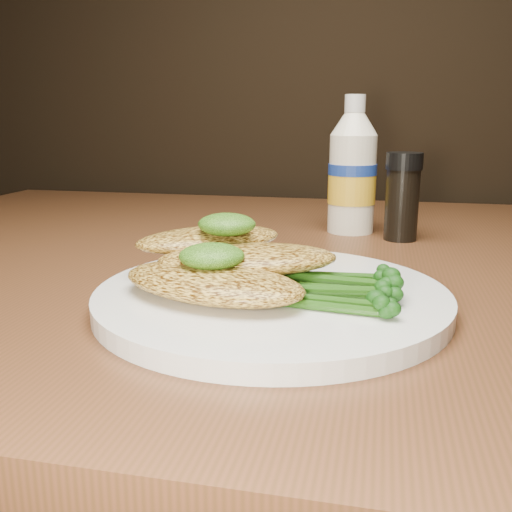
# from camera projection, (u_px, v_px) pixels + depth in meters

# --- Properties ---
(plate) EXTENTS (0.27, 0.27, 0.01)m
(plate) POSITION_uv_depth(u_px,v_px,m) (272.00, 297.00, 0.44)
(plate) COLOR white
(plate) RESTS_ON dining_table
(chicken_front) EXTENTS (0.16, 0.11, 0.02)m
(chicken_front) POSITION_uv_depth(u_px,v_px,m) (212.00, 282.00, 0.41)
(chicken_front) COLOR gold
(chicken_front) RESTS_ON plate
(chicken_mid) EXTENTS (0.16, 0.11, 0.02)m
(chicken_mid) POSITION_uv_depth(u_px,v_px,m) (248.00, 259.00, 0.45)
(chicken_mid) COLOR gold
(chicken_mid) RESTS_ON plate
(chicken_back) EXTENTS (0.14, 0.13, 0.02)m
(chicken_back) POSITION_uv_depth(u_px,v_px,m) (209.00, 239.00, 0.48)
(chicken_back) COLOR gold
(chicken_back) RESTS_ON plate
(pesto_front) EXTENTS (0.06, 0.05, 0.02)m
(pesto_front) POSITION_uv_depth(u_px,v_px,m) (212.00, 256.00, 0.42)
(pesto_front) COLOR #163708
(pesto_front) RESTS_ON chicken_front
(pesto_back) EXTENTS (0.05, 0.05, 0.02)m
(pesto_back) POSITION_uv_depth(u_px,v_px,m) (227.00, 224.00, 0.46)
(pesto_back) COLOR #163708
(pesto_back) RESTS_ON chicken_back
(broccolini_bundle) EXTENTS (0.14, 0.12, 0.02)m
(broccolini_bundle) POSITION_uv_depth(u_px,v_px,m) (324.00, 283.00, 0.42)
(broccolini_bundle) COLOR #1F4C10
(broccolini_bundle) RESTS_ON plate
(mayo_bottle) EXTENTS (0.06, 0.06, 0.17)m
(mayo_bottle) POSITION_uv_depth(u_px,v_px,m) (353.00, 165.00, 0.70)
(mayo_bottle) COLOR white
(mayo_bottle) RESTS_ON dining_table
(pepper_grinder) EXTENTS (0.04, 0.04, 0.10)m
(pepper_grinder) POSITION_uv_depth(u_px,v_px,m) (402.00, 197.00, 0.66)
(pepper_grinder) COLOR black
(pepper_grinder) RESTS_ON dining_table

